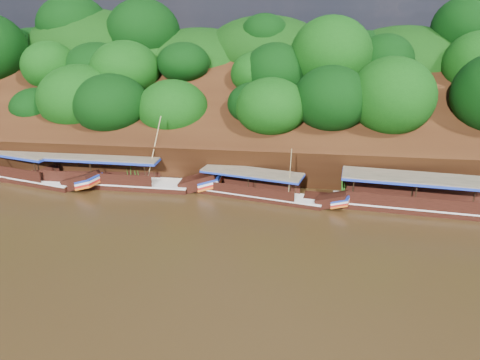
# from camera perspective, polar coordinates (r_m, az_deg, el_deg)

# --- Properties ---
(ground) EXTENTS (160.00, 160.00, 0.00)m
(ground) POSITION_cam_1_polar(r_m,az_deg,el_deg) (31.91, 3.50, -7.23)
(ground) COLOR black
(ground) RESTS_ON ground
(riverbank) EXTENTS (120.00, 30.06, 19.40)m
(riverbank) POSITION_cam_1_polar(r_m,az_deg,el_deg) (52.59, 5.42, 6.11)
(riverbank) COLOR black
(riverbank) RESTS_ON ground
(boat_0) EXTENTS (16.64, 4.01, 6.69)m
(boat_0) POSITION_cam_1_polar(r_m,az_deg,el_deg) (38.78, 22.79, -2.73)
(boat_0) COLOR black
(boat_0) RESTS_ON ground
(boat_1) EXTENTS (12.66, 4.53, 5.21)m
(boat_1) POSITION_cam_1_polar(r_m,az_deg,el_deg) (38.26, 3.29, -1.57)
(boat_1) COLOR black
(boat_1) RESTS_ON ground
(boat_2) EXTENTS (17.50, 3.03, 6.86)m
(boat_2) POSITION_cam_1_polar(r_m,az_deg,el_deg) (42.24, -14.72, 0.11)
(boat_2) COLOR black
(boat_2) RESTS_ON ground
(boat_3) EXTENTS (15.41, 5.97, 3.26)m
(boat_3) POSITION_cam_1_polar(r_m,az_deg,el_deg) (46.62, -24.84, 0.76)
(boat_3) COLOR black
(boat_3) RESTS_ON ground
(reeds) EXTENTS (48.73, 2.10, 2.15)m
(reeds) POSITION_cam_1_polar(r_m,az_deg,el_deg) (40.61, -1.75, 0.37)
(reeds) COLOR #256D1B
(reeds) RESTS_ON ground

